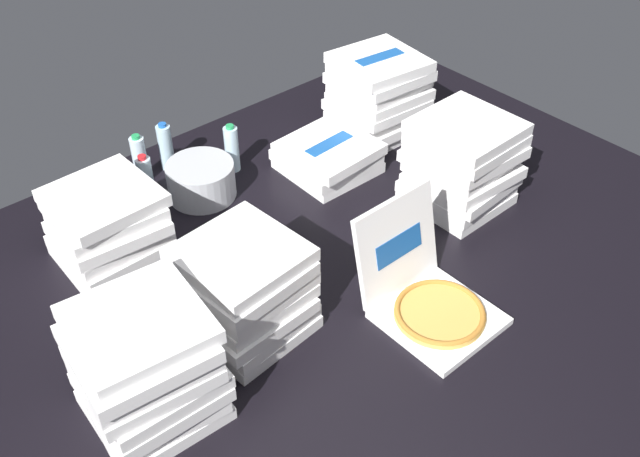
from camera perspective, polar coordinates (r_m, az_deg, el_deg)
ground_plane at (r=2.68m, az=0.79°, el=-3.85°), size 3.20×2.40×0.02m
open_pizza_box at (r=2.51m, az=8.53°, el=-5.26°), size 0.36×0.45×0.38m
pizza_stack_right_far at (r=2.38m, az=-6.09°, el=-4.97°), size 0.41×0.41×0.34m
pizza_stack_right_mid at (r=3.16m, az=0.62°, el=5.74°), size 0.38×0.39×0.15m
pizza_stack_left_near at (r=2.96m, az=11.25°, el=5.11°), size 0.38×0.40×0.39m
pizza_stack_center_far at (r=2.77m, az=-16.57°, el=0.16°), size 0.39×0.41×0.29m
pizza_stack_center_near at (r=2.18m, az=-13.73°, el=-10.79°), size 0.42×0.42×0.39m
pizza_stack_left_far at (r=3.39m, az=4.63°, el=10.55°), size 0.41×0.41×0.39m
ice_bucket at (r=3.05m, az=-9.45°, el=3.82°), size 0.29×0.29×0.15m
water_bottle_0 at (r=3.04m, az=-13.69°, el=3.80°), size 0.06×0.06×0.23m
water_bottle_1 at (r=3.17m, az=-7.05°, el=6.34°), size 0.06×0.06×0.23m
water_bottle_2 at (r=3.18m, az=-14.16°, el=5.39°), size 0.06×0.06×0.23m
water_bottle_3 at (r=3.23m, az=-12.20°, el=6.38°), size 0.06×0.06×0.23m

